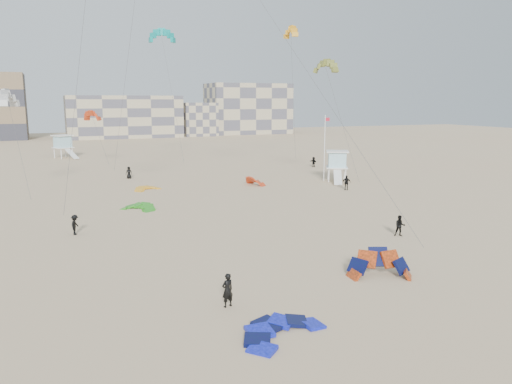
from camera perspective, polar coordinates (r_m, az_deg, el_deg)
name	(u,v)px	position (r m, az deg, el deg)	size (l,w,h in m)	color
ground	(285,311)	(25.87, 3.28, -13.38)	(320.00, 320.00, 0.00)	tan
kite_ground_blue	(281,335)	(23.48, 2.89, -15.96)	(3.93, 4.09, 0.66)	#232BE9
kite_ground_orange	(380,277)	(31.31, 13.94, -9.38)	(3.91, 2.80, 2.68)	#F34915
kite_ground_green	(139,209)	(50.05, -13.27, -1.94)	(3.45, 3.57, 0.94)	green
kite_ground_red_far	(255,185)	(62.91, -0.13, 0.81)	(2.97, 2.59, 1.75)	red
kite_ground_yellow	(147,190)	(60.90, -12.36, 0.26)	(3.04, 3.16, 0.65)	#FFB019
kitesurfer_main	(227,290)	(25.98, -3.28, -11.14)	(0.65, 0.43, 1.79)	black
kitesurfer_b	(400,226)	(40.56, 16.12, -3.73)	(0.80, 0.63, 1.65)	black
kitesurfer_c	(75,225)	(41.88, -19.98, -3.55)	(1.04, 0.60, 1.61)	black
kitesurfer_d	(347,183)	(60.18, 10.31, 1.06)	(1.03, 0.43, 1.76)	black
kitesurfer_e	(129,173)	(70.16, -14.33, 2.16)	(0.81, 0.53, 1.66)	black
kitesurfer_f	(313,162)	(80.79, 6.59, 3.44)	(1.50, 0.48, 1.62)	black
kite_fly_grey	(8,100)	(60.14, -26.51, 9.41)	(4.34, 10.03, 10.77)	white
kite_fly_olive	(326,68)	(62.18, 7.97, 13.90)	(4.25, 7.02, 14.61)	olive
kite_fly_yellow	(291,33)	(78.50, 4.00, 17.66)	(4.93, 6.15, 20.44)	#FFB019
kite_fly_teal_b	(162,37)	(83.82, -10.71, 17.00)	(4.91, 9.04, 20.56)	#16AB9E
kite_fly_red	(92,117)	(84.80, -18.22, 8.19)	(4.41, 9.20, 8.31)	red
lifeguard_tower_near	(337,166)	(66.60, 9.25, 2.94)	(3.85, 6.02, 4.01)	white
lifeguard_tower_far	(63,147)	(99.38, -21.19, 4.85)	(4.12, 6.41, 4.27)	white
flagpole	(325,147)	(65.88, 7.85, 5.11)	(0.70, 0.11, 8.64)	white
condo_mid	(124,117)	(152.74, -14.90, 8.33)	(32.00, 16.00, 12.00)	tan
condo_east	(248,109)	(164.78, -0.93, 9.49)	(26.00, 14.00, 16.00)	tan
condo_fill_right	(198,119)	(155.30, -6.63, 8.26)	(10.00, 10.00, 10.00)	tan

